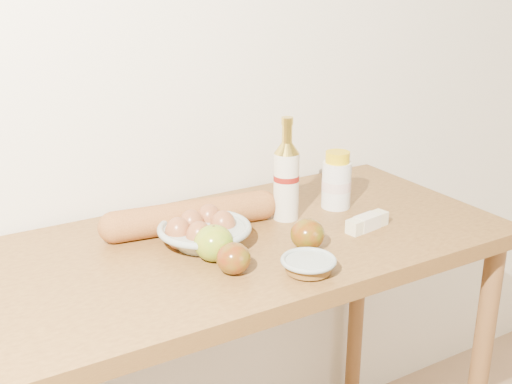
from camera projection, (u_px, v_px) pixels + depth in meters
back_wall at (183, 45)px, 1.61m from camera, size 3.50×0.02×2.60m
table at (250, 285)px, 1.52m from camera, size 1.20×0.60×0.90m
bourbon_bottle at (286, 178)px, 1.55m from camera, size 0.07×0.07×0.25m
cream_bottle at (337, 182)px, 1.63m from camera, size 0.10×0.10×0.15m
egg_bowl at (203, 232)px, 1.43m from camera, size 0.27×0.27×0.07m
baguette at (191, 216)px, 1.50m from camera, size 0.44×0.13×0.07m
apple_yellowgreen at (214, 243)px, 1.35m from camera, size 0.11×0.11×0.08m
apple_redgreen_front at (234, 258)px, 1.30m from camera, size 0.07×0.07×0.07m
apple_redgreen_right at (307, 234)px, 1.40m from camera, size 0.08×0.08×0.07m
sugar_bowl at (308, 265)px, 1.30m from camera, size 0.15×0.15×0.03m
syrup_bowl at (313, 264)px, 1.31m from camera, size 0.11×0.11×0.03m
butter_stick at (367, 222)px, 1.52m from camera, size 0.12×0.05×0.03m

